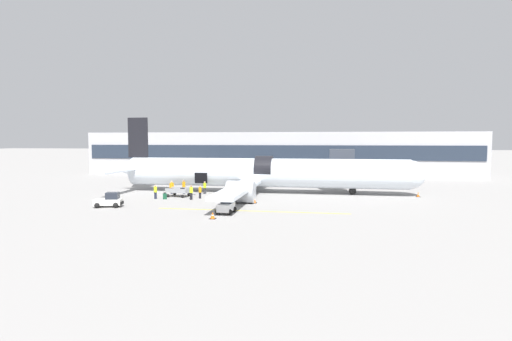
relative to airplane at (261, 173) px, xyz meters
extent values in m
plane|color=gray|center=(-1.11, -3.08, -2.61)|extent=(500.00, 500.00, 0.00)
cube|color=yellow|center=(1.24, -13.90, -2.61)|extent=(19.48, 0.25, 0.01)
cube|color=#B2B2B7|center=(-1.11, 29.08, 1.66)|extent=(76.43, 13.13, 8.55)
cube|color=#232D3D|center=(-1.11, 22.46, 2.09)|extent=(74.90, 0.16, 2.74)
cylinder|color=#4C4C51|center=(10.74, 7.45, -1.09)|extent=(0.60, 0.60, 3.04)
cube|color=silver|center=(10.74, 7.45, 1.69)|extent=(2.52, 11.07, 2.52)
cube|color=#333842|center=(10.74, 2.51, 1.69)|extent=(3.28, 1.60, 3.03)
cylinder|color=silver|center=(0.49, 0.00, 0.08)|extent=(37.27, 3.82, 3.82)
sphere|color=silver|center=(19.13, 0.00, 0.08)|extent=(3.63, 3.63, 3.63)
cone|color=silver|center=(-18.14, 0.00, 0.08)|extent=(4.40, 3.52, 3.52)
cylinder|color=black|center=(0.49, -0.04, 0.43)|extent=(2.24, 3.83, 3.83)
cube|color=black|center=(-17.42, 0.00, 4.78)|extent=(2.87, 0.28, 5.57)
cube|color=silver|center=(-17.48, -4.82, 0.47)|extent=(1.10, 9.65, 0.20)
cube|color=silver|center=(-17.48, 4.83, 0.47)|extent=(1.10, 9.65, 0.20)
cube|color=silver|center=(-1.00, -9.19, -0.97)|extent=(2.63, 17.24, 0.40)
cube|color=silver|center=(-1.00, 9.20, -0.97)|extent=(2.63, 17.24, 0.40)
cylinder|color=#B2B7BF|center=(-0.80, -9.15, -1.34)|extent=(3.06, 2.49, 2.49)
cylinder|color=#B2B7BF|center=(-0.80, 9.15, -1.34)|extent=(3.06, 2.49, 2.49)
cube|color=black|center=(-7.71, -1.89, -0.58)|extent=(1.70, 0.12, 1.40)
cylinder|color=#56565B|center=(12.05, 0.00, -1.50)|extent=(0.22, 0.22, 1.26)
sphere|color=black|center=(12.05, 0.00, -2.13)|extent=(0.97, 0.97, 0.97)
cylinder|color=#56565B|center=(-3.23, -2.61, -1.50)|extent=(0.22, 0.22, 1.26)
sphere|color=black|center=(-3.23, -2.61, -2.13)|extent=(0.97, 0.97, 0.97)
cylinder|color=#56565B|center=(-3.23, 2.61, -1.50)|extent=(0.22, 0.22, 1.26)
sphere|color=black|center=(-3.23, 2.61, -2.13)|extent=(0.97, 0.97, 0.97)
cube|color=silver|center=(-14.06, -14.13, -2.06)|extent=(3.00, 1.89, 0.62)
cube|color=#232833|center=(-13.59, -14.01, -1.40)|extent=(1.47, 1.33, 0.70)
cube|color=black|center=(-12.67, -13.78, -2.19)|extent=(0.39, 1.12, 0.31)
sphere|color=black|center=(-13.00, -14.47, -2.33)|extent=(0.56, 0.56, 0.56)
sphere|color=black|center=(-13.29, -13.32, -2.33)|extent=(0.56, 0.56, 0.56)
sphere|color=black|center=(-14.84, -14.93, -2.33)|extent=(0.56, 0.56, 0.56)
sphere|color=black|center=(-15.12, -13.78, -2.33)|extent=(0.56, 0.56, 0.56)
cube|color=white|center=(-0.92, -15.57, -2.01)|extent=(1.36, 2.28, 0.73)
cube|color=#232833|center=(-0.89, -15.19, -1.25)|extent=(1.10, 1.06, 0.79)
cube|color=black|center=(-0.84, -14.42, -2.15)|extent=(1.10, 0.19, 0.36)
sphere|color=black|center=(-0.29, -14.86, -2.33)|extent=(0.56, 0.56, 0.56)
sphere|color=black|center=(-1.44, -14.78, -2.33)|extent=(0.56, 0.56, 0.56)
sphere|color=black|center=(-0.39, -16.36, -2.33)|extent=(0.56, 0.56, 0.56)
sphere|color=black|center=(-1.54, -16.28, -2.33)|extent=(0.56, 0.56, 0.56)
cube|color=#999BA0|center=(-9.52, -5.47, -2.03)|extent=(3.05, 2.07, 0.05)
cube|color=#999BA0|center=(-8.14, -5.65, -1.76)|extent=(0.29, 1.69, 0.49)
cube|color=#999BA0|center=(-9.63, -6.28, -1.76)|extent=(2.77, 0.44, 0.49)
cube|color=#999BA0|center=(-9.41, -4.65, -1.76)|extent=(2.77, 0.44, 0.49)
cube|color=#333338|center=(-7.67, -5.72, -2.28)|extent=(0.90, 0.20, 0.06)
sphere|color=black|center=(-8.65, -6.44, -2.41)|extent=(0.40, 0.40, 0.40)
sphere|color=black|center=(-8.42, -4.76, -2.41)|extent=(0.40, 0.40, 0.40)
sphere|color=black|center=(-10.62, -6.18, -2.41)|extent=(0.40, 0.40, 0.40)
sphere|color=black|center=(-10.39, -4.49, -2.41)|extent=(0.40, 0.40, 0.40)
cube|color=olive|center=(-10.37, -5.50, -1.77)|extent=(0.44, 0.33, 0.47)
cube|color=#1E2347|center=(-9.92, -5.77, -1.85)|extent=(0.33, 0.22, 0.31)
cube|color=black|center=(-8.88, -5.77, -1.73)|extent=(0.49, 0.29, 0.55)
cylinder|color=#2D2D33|center=(-7.01, -2.50, -2.21)|extent=(0.41, 0.41, 0.80)
cylinder|color=#B7E019|center=(-7.01, -2.50, -1.50)|extent=(0.53, 0.53, 0.63)
sphere|color=tan|center=(-7.01, -2.50, -1.07)|extent=(0.22, 0.22, 0.22)
cylinder|color=#B7E019|center=(-6.84, -2.64, -1.56)|extent=(0.17, 0.17, 0.58)
cylinder|color=#B7E019|center=(-7.18, -2.35, -1.56)|extent=(0.17, 0.17, 0.58)
cylinder|color=black|center=(-6.38, -6.52, -2.23)|extent=(0.34, 0.34, 0.76)
cylinder|color=orange|center=(-6.38, -6.52, -1.55)|extent=(0.43, 0.43, 0.60)
sphere|color=tan|center=(-6.38, -6.52, -1.14)|extent=(0.21, 0.21, 0.21)
cylinder|color=orange|center=(-6.43, -6.31, -1.61)|extent=(0.14, 0.14, 0.55)
cylinder|color=orange|center=(-6.33, -6.73, -1.61)|extent=(0.14, 0.14, 0.55)
cylinder|color=black|center=(-7.12, -7.63, -2.19)|extent=(0.43, 0.43, 0.84)
cylinder|color=#CCE523|center=(-7.12, -7.63, -1.44)|extent=(0.55, 0.55, 0.66)
sphere|color=#9E7556|center=(-7.12, -7.63, -1.00)|extent=(0.23, 0.23, 0.23)
cylinder|color=#CCE523|center=(-6.93, -7.77, -1.51)|extent=(0.17, 0.17, 0.61)
cylinder|color=#CCE523|center=(-7.31, -7.50, -1.51)|extent=(0.17, 0.17, 0.61)
cylinder|color=#1E2338|center=(-9.73, -2.91, -2.17)|extent=(0.43, 0.43, 0.89)
cylinder|color=orange|center=(-9.73, -2.91, -1.38)|extent=(0.55, 0.55, 0.70)
sphere|color=#9E7556|center=(-9.73, -2.91, -0.91)|extent=(0.24, 0.24, 0.24)
cylinder|color=orange|center=(-9.84, -2.69, -1.45)|extent=(0.18, 0.18, 0.64)
cylinder|color=orange|center=(-9.63, -3.13, -1.45)|extent=(0.18, 0.18, 0.64)
cylinder|color=#1E2338|center=(-11.58, -7.72, -2.20)|extent=(0.42, 0.42, 0.82)
cylinder|color=#CCE523|center=(-11.58, -7.72, -1.46)|extent=(0.54, 0.54, 0.65)
sphere|color=tan|center=(-11.58, -7.72, -1.03)|extent=(0.23, 0.23, 0.23)
cylinder|color=#CCE523|center=(-11.72, -7.54, -1.53)|extent=(0.17, 0.17, 0.60)
cylinder|color=#CCE523|center=(-11.43, -7.90, -1.53)|extent=(0.17, 0.17, 0.60)
cylinder|color=#1E2338|center=(-11.38, -2.99, -2.20)|extent=(0.36, 0.36, 0.82)
cylinder|color=orange|center=(-11.38, -2.99, -1.46)|extent=(0.47, 0.47, 0.65)
sphere|color=beige|center=(-11.38, -2.99, -1.03)|extent=(0.23, 0.23, 0.23)
cylinder|color=orange|center=(-11.60, -3.05, -1.54)|extent=(0.15, 0.15, 0.59)
cylinder|color=orange|center=(-11.15, -2.94, -1.54)|extent=(0.15, 0.15, 0.59)
cube|color=#14472D|center=(-10.33, -7.86, -2.26)|extent=(0.48, 0.31, 0.70)
cube|color=black|center=(-10.33, -7.86, -1.85)|extent=(0.28, 0.12, 0.12)
cube|color=black|center=(19.97, -0.66, -2.60)|extent=(0.52, 0.52, 0.03)
cone|color=orange|center=(19.97, -0.66, -2.30)|extent=(0.39, 0.39, 0.62)
cylinder|color=white|center=(19.97, -0.66, -2.27)|extent=(0.23, 0.23, 0.07)
cube|color=black|center=(-1.47, -18.33, -2.60)|extent=(0.59, 0.59, 0.03)
cone|color=orange|center=(-1.47, -18.33, -2.31)|extent=(0.43, 0.43, 0.60)
cylinder|color=white|center=(-1.47, -18.33, -2.28)|extent=(0.25, 0.25, 0.07)
cube|color=black|center=(0.66, -8.92, -2.60)|extent=(0.64, 0.64, 0.03)
cone|color=orange|center=(0.66, -8.92, -2.23)|extent=(0.47, 0.47, 0.76)
cylinder|color=white|center=(0.66, -8.92, -2.19)|extent=(0.27, 0.27, 0.09)
camera|label=1|loc=(8.27, -52.56, 4.47)|focal=28.00mm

